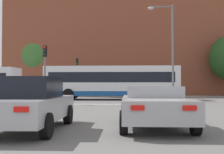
{
  "coord_description": "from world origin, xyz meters",
  "views": [
    {
      "loc": [
        1.15,
        -2.74,
        1.3
      ],
      "look_at": [
        -0.35,
        24.67,
        2.11
      ],
      "focal_mm": 45.0,
      "sensor_mm": 36.0,
      "label": 1
    }
  ],
  "objects_px": {
    "traffic_light_near_left": "(45,64)",
    "street_lamp_junction": "(169,43)",
    "car_saloon_left": "(29,103)",
    "car_roadster_right": "(154,106)",
    "bus_crossing_lead": "(112,82)",
    "traffic_light_far_left": "(77,71)",
    "pedestrian_waiting": "(125,88)"
  },
  "relations": [
    {
      "from": "traffic_light_near_left",
      "to": "bus_crossing_lead",
      "type": "bearing_deg",
      "value": 52.4
    },
    {
      "from": "car_saloon_left",
      "to": "pedestrian_waiting",
      "type": "xyz_separation_m",
      "value": [
        2.52,
        26.51,
        0.2
      ]
    },
    {
      "from": "bus_crossing_lead",
      "to": "street_lamp_junction",
      "type": "bearing_deg",
      "value": -120.63
    },
    {
      "from": "car_saloon_left",
      "to": "traffic_light_near_left",
      "type": "distance_m",
      "value": 12.25
    },
    {
      "from": "street_lamp_junction",
      "to": "traffic_light_far_left",
      "type": "bearing_deg",
      "value": 131.97
    },
    {
      "from": "car_roadster_right",
      "to": "street_lamp_junction",
      "type": "xyz_separation_m",
      "value": [
        2.49,
        13.93,
        4.05
      ]
    },
    {
      "from": "traffic_light_near_left",
      "to": "street_lamp_junction",
      "type": "relative_size",
      "value": 0.53
    },
    {
      "from": "traffic_light_near_left",
      "to": "traffic_light_far_left",
      "type": "relative_size",
      "value": 0.92
    },
    {
      "from": "car_saloon_left",
      "to": "traffic_light_far_left",
      "type": "height_order",
      "value": "traffic_light_far_left"
    },
    {
      "from": "car_saloon_left",
      "to": "bus_crossing_lead",
      "type": "distance_m",
      "value": 17.58
    },
    {
      "from": "car_roadster_right",
      "to": "bus_crossing_lead",
      "type": "height_order",
      "value": "bus_crossing_lead"
    },
    {
      "from": "car_saloon_left",
      "to": "car_roadster_right",
      "type": "bearing_deg",
      "value": 10.88
    },
    {
      "from": "bus_crossing_lead",
      "to": "pedestrian_waiting",
      "type": "relative_size",
      "value": 7.22
    },
    {
      "from": "car_roadster_right",
      "to": "bus_crossing_lead",
      "type": "relative_size",
      "value": 0.35
    },
    {
      "from": "car_saloon_left",
      "to": "car_roadster_right",
      "type": "relative_size",
      "value": 1.01
    },
    {
      "from": "traffic_light_near_left",
      "to": "traffic_light_far_left",
      "type": "bearing_deg",
      "value": 90.32
    },
    {
      "from": "bus_crossing_lead",
      "to": "traffic_light_far_left",
      "type": "height_order",
      "value": "traffic_light_far_left"
    },
    {
      "from": "traffic_light_near_left",
      "to": "traffic_light_far_left",
      "type": "distance_m",
      "value": 13.32
    },
    {
      "from": "traffic_light_far_left",
      "to": "traffic_light_near_left",
      "type": "bearing_deg",
      "value": -89.68
    },
    {
      "from": "street_lamp_junction",
      "to": "pedestrian_waiting",
      "type": "distance_m",
      "value": 12.93
    },
    {
      "from": "traffic_light_near_left",
      "to": "car_roadster_right",
      "type": "bearing_deg",
      "value": -58.43
    },
    {
      "from": "car_saloon_left",
      "to": "bus_crossing_lead",
      "type": "relative_size",
      "value": 0.36
    },
    {
      "from": "car_saloon_left",
      "to": "traffic_light_far_left",
      "type": "distance_m",
      "value": 25.31
    },
    {
      "from": "car_saloon_left",
      "to": "street_lamp_junction",
      "type": "height_order",
      "value": "street_lamp_junction"
    },
    {
      "from": "bus_crossing_lead",
      "to": "traffic_light_near_left",
      "type": "relative_size",
      "value": 2.91
    },
    {
      "from": "car_saloon_left",
      "to": "traffic_light_near_left",
      "type": "relative_size",
      "value": 1.04
    },
    {
      "from": "pedestrian_waiting",
      "to": "street_lamp_junction",
      "type": "bearing_deg",
      "value": -96.26
    },
    {
      "from": "street_lamp_junction",
      "to": "pedestrian_waiting",
      "type": "xyz_separation_m",
      "value": [
        -3.67,
        11.82,
        -3.74
      ]
    },
    {
      "from": "car_roadster_right",
      "to": "traffic_light_near_left",
      "type": "bearing_deg",
      "value": 121.42
    },
    {
      "from": "bus_crossing_lead",
      "to": "traffic_light_near_left",
      "type": "xyz_separation_m",
      "value": [
        -4.47,
        -5.8,
        1.17
      ]
    },
    {
      "from": "car_roadster_right",
      "to": "street_lamp_junction",
      "type": "bearing_deg",
      "value": 79.7
    },
    {
      "from": "car_saloon_left",
      "to": "traffic_light_far_left",
      "type": "relative_size",
      "value": 0.95
    }
  ]
}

